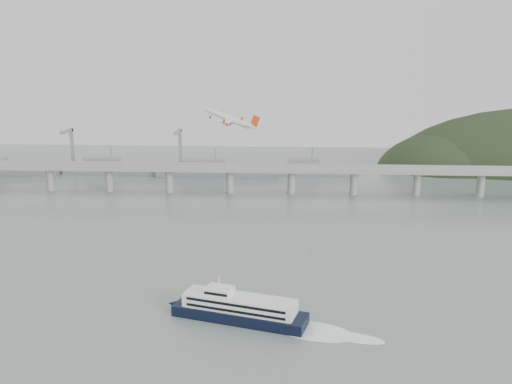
{
  "coord_description": "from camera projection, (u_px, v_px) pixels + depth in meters",
  "views": [
    {
      "loc": [
        16.77,
        -228.21,
        104.35
      ],
      "look_at": [
        0.0,
        55.0,
        36.0
      ],
      "focal_mm": 38.0,
      "sensor_mm": 36.0,
      "label": 1
    }
  ],
  "objects": [
    {
      "name": "airliner",
      "position": [
        230.0,
        119.0,
        328.95
      ],
      "size": [
        36.39,
        33.61,
        14.67
      ],
      "rotation": [
        0.05,
        -0.33,
        2.89
      ],
      "color": "silver",
      "rests_on": "ground"
    },
    {
      "name": "ground",
      "position": [
        249.0,
        297.0,
        246.88
      ],
      "size": [
        900.0,
        900.0,
        0.0
      ],
      "primitive_type": "plane",
      "color": "slate",
      "rests_on": "ground"
    },
    {
      "name": "ferry",
      "position": [
        240.0,
        309.0,
        224.19
      ],
      "size": [
        91.02,
        34.85,
        17.53
      ],
      "rotation": [
        0.0,
        0.0,
        -0.27
      ],
      "color": "black",
      "rests_on": "ground"
    },
    {
      "name": "distant_fleet",
      "position": [
        105.0,
        168.0,
        511.6
      ],
      "size": [
        453.0,
        60.9,
        40.0
      ],
      "color": "slate",
      "rests_on": "ground"
    },
    {
      "name": "bridge",
      "position": [
        265.0,
        172.0,
        436.91
      ],
      "size": [
        800.0,
        22.0,
        23.9
      ],
      "color": "gray",
      "rests_on": "ground"
    }
  ]
}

